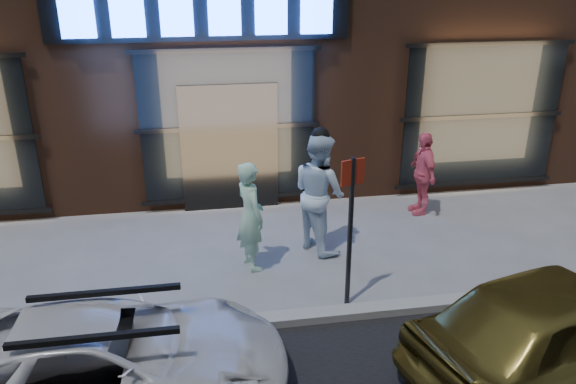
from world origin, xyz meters
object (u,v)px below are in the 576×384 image
object	(u,v)px
man_bowtie	(250,216)
passerby	(422,173)
man_cap	(319,192)
gold_sedan	(563,325)
sign_post	(351,219)
white_suv	(107,361)

from	to	relation	value
man_bowtie	passerby	size ratio (longest dim) A/B	1.09
man_cap	gold_sedan	xyz separation A→B (m)	(2.03, -3.48, -0.35)
man_cap	gold_sedan	size ratio (longest dim) A/B	0.52
man_cap	passerby	distance (m)	2.47
man_bowtie	sign_post	xyz separation A→B (m)	(1.19, -1.26, 0.43)
man_bowtie	passerby	distance (m)	3.70
gold_sedan	sign_post	size ratio (longest dim) A/B	1.76
man_cap	sign_post	bearing A→B (deg)	155.73
man_bowtie	gold_sedan	distance (m)	4.40
white_suv	sign_post	size ratio (longest dim) A/B	1.79
gold_sedan	sign_post	xyz separation A→B (m)	(-1.99, 1.77, 0.65)
passerby	sign_post	xyz separation A→B (m)	(-2.18, -2.79, 0.51)
man_bowtie	man_cap	size ratio (longest dim) A/B	0.87
man_bowtie	white_suv	bearing A→B (deg)	127.29
man_cap	white_suv	bearing A→B (deg)	110.90
man_bowtie	white_suv	distance (m)	3.23
man_bowtie	man_cap	world-z (taller)	man_cap
man_cap	passerby	size ratio (longest dim) A/B	1.26
man_cap	white_suv	xyz separation A→B (m)	(-2.96, -3.11, -0.46)
man_cap	sign_post	distance (m)	1.73
sign_post	white_suv	bearing A→B (deg)	-172.07
white_suv	gold_sedan	distance (m)	5.01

